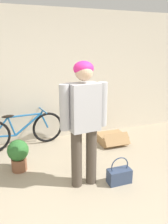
{
  "coord_description": "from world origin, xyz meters",
  "views": [
    {
      "loc": [
        -0.68,
        -1.59,
        1.87
      ],
      "look_at": [
        0.21,
        0.97,
        1.07
      ],
      "focal_mm": 35.0,
      "sensor_mm": 36.0,
      "label": 1
    }
  ],
  "objects_px": {
    "person": "(84,115)",
    "cardboard_box": "(112,138)",
    "bicycle": "(22,131)",
    "potted_plant": "(18,154)",
    "handbag": "(119,175)"
  },
  "relations": [
    {
      "from": "person",
      "to": "cardboard_box",
      "type": "distance_m",
      "value": 1.77
    },
    {
      "from": "bicycle",
      "to": "potted_plant",
      "type": "height_order",
      "value": "bicycle"
    },
    {
      "from": "person",
      "to": "handbag",
      "type": "height_order",
      "value": "person"
    },
    {
      "from": "handbag",
      "to": "cardboard_box",
      "type": "relative_size",
      "value": 0.74
    },
    {
      "from": "person",
      "to": "potted_plant",
      "type": "bearing_deg",
      "value": 134.68
    },
    {
      "from": "handbag",
      "to": "potted_plant",
      "type": "height_order",
      "value": "potted_plant"
    },
    {
      "from": "bicycle",
      "to": "person",
      "type": "bearing_deg",
      "value": -73.42
    },
    {
      "from": "bicycle",
      "to": "cardboard_box",
      "type": "distance_m",
      "value": 1.79
    },
    {
      "from": "person",
      "to": "bicycle",
      "type": "distance_m",
      "value": 1.82
    },
    {
      "from": "handbag",
      "to": "potted_plant",
      "type": "xyz_separation_m",
      "value": [
        -1.33,
        0.82,
        0.17
      ]
    },
    {
      "from": "bicycle",
      "to": "potted_plant",
      "type": "relative_size",
      "value": 3.24
    },
    {
      "from": "person",
      "to": "cardboard_box",
      "type": "height_order",
      "value": "person"
    },
    {
      "from": "person",
      "to": "handbag",
      "type": "relative_size",
      "value": 4.27
    },
    {
      "from": "handbag",
      "to": "bicycle",
      "type": "bearing_deg",
      "value": 126.12
    },
    {
      "from": "potted_plant",
      "to": "bicycle",
      "type": "bearing_deg",
      "value": 82.28
    }
  ]
}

